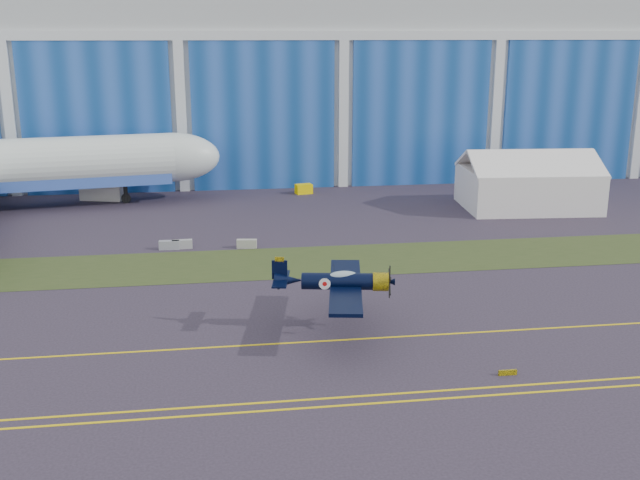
{
  "coord_description": "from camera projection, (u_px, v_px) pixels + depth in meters",
  "views": [
    {
      "loc": [
        4.09,
        -53.23,
        20.9
      ],
      "look_at": [
        12.53,
        5.8,
        4.38
      ],
      "focal_mm": 42.0,
      "sensor_mm": 36.0,
      "label": 1
    }
  ],
  "objects": [
    {
      "name": "edge_line_far",
      "position": [
        152.0,
        410.0,
        42.92
      ],
      "size": [
        80.0,
        0.2,
        0.02
      ],
      "primitive_type": "cube",
      "color": "yellow",
      "rests_on": "ground"
    },
    {
      "name": "barrier_a",
      "position": [
        182.0,
        244.0,
        75.06
      ],
      "size": [
        2.03,
        0.7,
        0.9
      ],
      "primitive_type": "cube",
      "rotation": [
        0.0,
        0.0,
        0.05
      ],
      "color": "gray",
      "rests_on": "ground"
    },
    {
      "name": "guard_board_right",
      "position": [
        508.0,
        373.0,
        47.31
      ],
      "size": [
        1.2,
        0.15,
        0.35
      ],
      "primitive_type": "cube",
      "color": "yellow",
      "rests_on": "ground"
    },
    {
      "name": "warbird",
      "position": [
        338.0,
        281.0,
        53.45
      ],
      "size": [
        11.69,
        13.34,
        3.52
      ],
      "rotation": [
        0.0,
        0.0,
        -0.17
      ],
      "color": "black",
      "rests_on": "ground"
    },
    {
      "name": "grass_median",
      "position": [
        173.0,
        267.0,
        69.16
      ],
      "size": [
        260.0,
        10.0,
        0.02
      ],
      "primitive_type": "cube",
      "color": "#475128",
      "rests_on": "ground"
    },
    {
      "name": "edge_line_near",
      "position": [
        150.0,
        419.0,
        41.97
      ],
      "size": [
        80.0,
        0.2,
        0.02
      ],
      "primitive_type": "cube",
      "color": "yellow",
      "rests_on": "ground"
    },
    {
      "name": "tug",
      "position": [
        304.0,
        189.0,
        100.77
      ],
      "size": [
        2.43,
        1.8,
        1.27
      ],
      "primitive_type": "cube",
      "rotation": [
        0.0,
        0.0,
        0.22
      ],
      "color": "#FFD800",
      "rests_on": "ground"
    },
    {
      "name": "hangar",
      "position": [
        185.0,
        71.0,
        120.29
      ],
      "size": [
        220.0,
        45.7,
        30.0
      ],
      "color": "silver",
      "rests_on": "ground"
    },
    {
      "name": "tent",
      "position": [
        528.0,
        179.0,
        91.8
      ],
      "size": [
        16.57,
        12.68,
        7.32
      ],
      "rotation": [
        0.0,
        0.0,
        -0.07
      ],
      "color": "white",
      "rests_on": "ground"
    },
    {
      "name": "gse_box",
      "position": [
        534.0,
        182.0,
        104.21
      ],
      "size": [
        3.23,
        2.29,
        1.75
      ],
      "primitive_type": "cube",
      "rotation": [
        0.0,
        0.0,
        -0.27
      ],
      "color": "gray",
      "rests_on": "ground"
    },
    {
      "name": "barrier_c",
      "position": [
        247.0,
        244.0,
        75.21
      ],
      "size": [
        2.07,
        0.88,
        0.9
      ],
      "primitive_type": "cube",
      "rotation": [
        0.0,
        0.0,
        -0.15
      ],
      "color": "#A09C94",
      "rests_on": "ground"
    },
    {
      "name": "barrier_b",
      "position": [
        169.0,
        245.0,
        74.75
      ],
      "size": [
        2.03,
        0.73,
        0.9
      ],
      "primitive_type": "cube",
      "rotation": [
        0.0,
        0.0,
        -0.07
      ],
      "color": "gray",
      "rests_on": "ground"
    },
    {
      "name": "ground",
      "position": [
        165.0,
        323.0,
        55.81
      ],
      "size": [
        260.0,
        260.0,
        0.0
      ],
      "primitive_type": "plane",
      "color": "#342B3B",
      "rests_on": "ground"
    },
    {
      "name": "shipping_container",
      "position": [
        103.0,
        191.0,
        96.91
      ],
      "size": [
        5.85,
        3.52,
        2.37
      ],
      "primitive_type": "cube",
      "rotation": [
        0.0,
        0.0,
        -0.26
      ],
      "color": "silver",
      "rests_on": "ground"
    },
    {
      "name": "taxiway_centreline",
      "position": [
        161.0,
        350.0,
        51.03
      ],
      "size": [
        200.0,
        0.2,
        0.02
      ],
      "primitive_type": "cube",
      "color": "yellow",
      "rests_on": "ground"
    }
  ]
}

